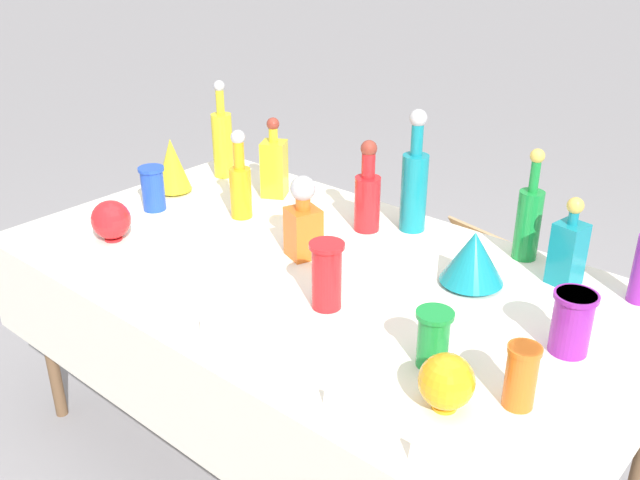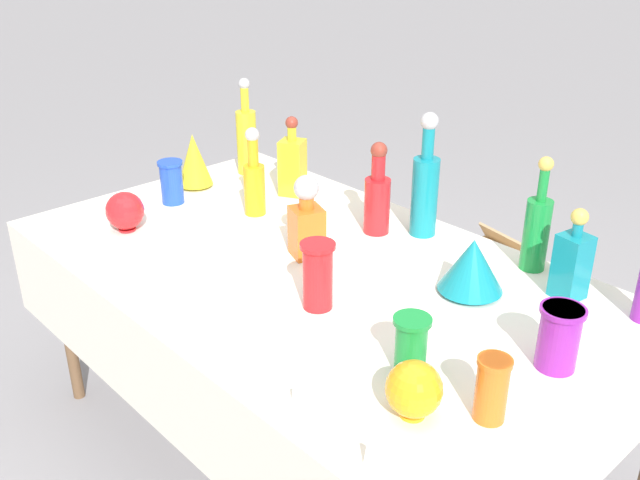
# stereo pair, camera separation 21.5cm
# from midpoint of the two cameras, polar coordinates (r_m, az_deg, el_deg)

# --- Properties ---
(ground_plane) EXTENTS (40.00, 40.00, 0.00)m
(ground_plane) POSITION_cam_midpoint_polar(r_m,az_deg,el_deg) (2.64, -2.44, -17.17)
(ground_plane) COLOR gray
(display_table) EXTENTS (2.03, 1.13, 0.76)m
(display_table) POSITION_cam_midpoint_polar(r_m,az_deg,el_deg) (2.19, -3.49, -4.02)
(display_table) COLOR white
(display_table) RESTS_ON ground
(tall_bottle_0) EXTENTS (0.08, 0.08, 0.32)m
(tall_bottle_0) POSITION_cam_midpoint_polar(r_m,az_deg,el_deg) (2.54, -8.83, 4.41)
(tall_bottle_0) COLOR orange
(tall_bottle_0) RESTS_ON display_table
(tall_bottle_2) EXTENTS (0.09, 0.09, 0.32)m
(tall_bottle_2) POSITION_cam_midpoint_polar(r_m,az_deg,el_deg) (2.41, 1.27, 3.57)
(tall_bottle_2) COLOR red
(tall_bottle_2) RESTS_ON display_table
(tall_bottle_3) EXTENTS (0.08, 0.08, 0.39)m
(tall_bottle_3) POSITION_cam_midpoint_polar(r_m,az_deg,el_deg) (2.94, -9.92, 7.82)
(tall_bottle_3) COLOR yellow
(tall_bottle_3) RESTS_ON display_table
(tall_bottle_4) EXTENTS (0.09, 0.09, 0.42)m
(tall_bottle_4) POSITION_cam_midpoint_polar(r_m,az_deg,el_deg) (2.40, 5.03, 4.47)
(tall_bottle_4) COLOR teal
(tall_bottle_4) RESTS_ON display_table
(tall_bottle_5) EXTENTS (0.08, 0.08, 0.36)m
(tall_bottle_5) POSITION_cam_midpoint_polar(r_m,az_deg,el_deg) (2.27, 13.80, 1.61)
(tall_bottle_5) COLOR #198C38
(tall_bottle_5) RESTS_ON display_table
(square_decanter_0) EXTENTS (0.12, 0.12, 0.31)m
(square_decanter_0) POSITION_cam_midpoint_polar(r_m,az_deg,el_deg) (2.72, -5.97, 5.93)
(square_decanter_0) COLOR yellow
(square_decanter_0) RESTS_ON display_table
(square_decanter_1) EXTENTS (0.12, 0.12, 0.27)m
(square_decanter_1) POSITION_cam_midpoint_polar(r_m,az_deg,el_deg) (2.23, -4.12, 1.48)
(square_decanter_1) COLOR orange
(square_decanter_1) RESTS_ON display_table
(square_decanter_2) EXTENTS (0.09, 0.09, 0.27)m
(square_decanter_2) POSITION_cam_midpoint_polar(r_m,az_deg,el_deg) (2.15, 16.59, -0.78)
(square_decanter_2) COLOR teal
(square_decanter_2) RESTS_ON display_table
(slender_vase_0) EXTENTS (0.09, 0.09, 0.16)m
(slender_vase_0) POSITION_cam_midpoint_polar(r_m,az_deg,el_deg) (2.68, -15.50, 4.07)
(slender_vase_0) COLOR blue
(slender_vase_0) RESTS_ON display_table
(slender_vase_1) EXTENTS (0.08, 0.08, 0.15)m
(slender_vase_1) POSITION_cam_midpoint_polar(r_m,az_deg,el_deg) (1.63, 12.17, -10.58)
(slender_vase_1) COLOR orange
(slender_vase_1) RESTS_ON display_table
(slender_vase_2) EXTENTS (0.11, 0.11, 0.16)m
(slender_vase_2) POSITION_cam_midpoint_polar(r_m,az_deg,el_deg) (1.84, 16.42, -6.31)
(slender_vase_2) COLOR purple
(slender_vase_2) RESTS_ON display_table
(slender_vase_3) EXTENTS (0.10, 0.10, 0.20)m
(slender_vase_3) POSITION_cam_midpoint_polar(r_m,az_deg,el_deg) (1.95, -2.62, -2.76)
(slender_vase_3) COLOR red
(slender_vase_3) RESTS_ON display_table
(slender_vase_4) EXTENTS (0.09, 0.09, 0.15)m
(slender_vase_4) POSITION_cam_midpoint_polar(r_m,az_deg,el_deg) (1.73, 5.54, -7.78)
(slender_vase_4) COLOR #198C38
(slender_vase_4) RESTS_ON display_table
(fluted_vase_0) EXTENTS (0.19, 0.19, 0.17)m
(fluted_vase_0) POSITION_cam_midpoint_polar(r_m,az_deg,el_deg) (2.09, 9.32, -1.45)
(fluted_vase_0) COLOR teal
(fluted_vase_0) RESTS_ON display_table
(fluted_vase_1) EXTENTS (0.14, 0.14, 0.21)m
(fluted_vase_1) POSITION_cam_midpoint_polar(r_m,az_deg,el_deg) (2.82, -13.92, 5.82)
(fluted_vase_1) COLOR yellow
(fluted_vase_1) RESTS_ON display_table
(round_bowl_0) EXTENTS (0.13, 0.13, 0.14)m
(round_bowl_0) POSITION_cam_midpoint_polar(r_m,az_deg,el_deg) (1.60, 6.26, -11.33)
(round_bowl_0) COLOR orange
(round_bowl_0) RESTS_ON display_table
(round_bowl_1) EXTENTS (0.13, 0.13, 0.14)m
(round_bowl_1) POSITION_cam_midpoint_polar(r_m,az_deg,el_deg) (2.48, -18.79, 1.47)
(round_bowl_1) COLOR red
(round_bowl_1) RESTS_ON display_table
(price_tag_left) EXTENTS (0.05, 0.02, 0.04)m
(price_tag_left) POSITION_cam_midpoint_polar(r_m,az_deg,el_deg) (1.90, -12.26, -7.01)
(price_tag_left) COLOR white
(price_tag_left) RESTS_ON display_table
(price_tag_center) EXTENTS (0.05, 0.02, 0.05)m
(price_tag_center) POSITION_cam_midpoint_polar(r_m,az_deg,el_deg) (1.49, 3.84, -16.87)
(price_tag_center) COLOR white
(price_tag_center) RESTS_ON display_table
(price_tag_right) EXTENTS (0.06, 0.02, 0.04)m
(price_tag_right) POSITION_cam_midpoint_polar(r_m,az_deg,el_deg) (1.63, -2.63, -12.77)
(price_tag_right) COLOR white
(price_tag_right) RESTS_ON display_table
(cardboard_box_behind_left) EXTENTS (0.47, 0.38, 0.39)m
(cardboard_box_behind_left) POSITION_cam_midpoint_polar(r_m,az_deg,el_deg) (3.47, 10.03, -2.97)
(cardboard_box_behind_left) COLOR tan
(cardboard_box_behind_left) RESTS_ON ground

